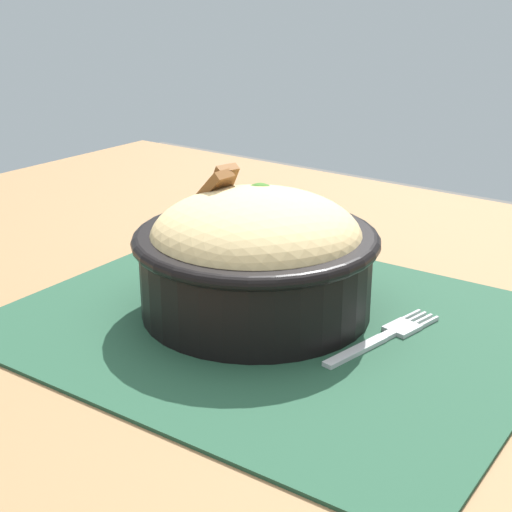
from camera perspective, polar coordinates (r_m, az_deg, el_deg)
table at (r=0.70m, az=0.08°, el=-8.67°), size 1.16×0.89×0.74m
placemat at (r=0.63m, az=1.42°, el=-5.06°), size 0.44×0.37×0.00m
bowl at (r=0.63m, az=-0.01°, el=0.19°), size 0.21×0.21×0.12m
fork at (r=0.61m, az=9.75°, el=-5.94°), size 0.04×0.13×0.00m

